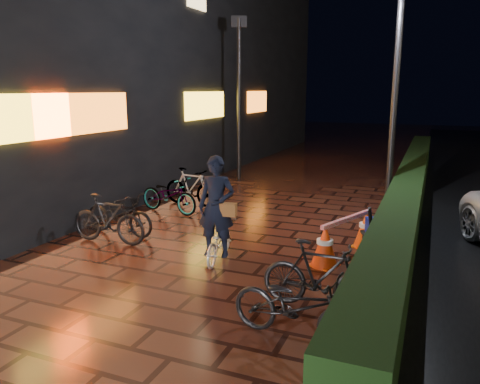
% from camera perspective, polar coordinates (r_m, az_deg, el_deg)
% --- Properties ---
extents(ground, '(80.00, 80.00, 0.00)m').
position_cam_1_polar(ground, '(7.31, -11.61, -13.21)').
color(ground, '#381911').
rests_on(ground, ground).
extents(hedge, '(0.70, 20.00, 1.00)m').
position_cam_1_polar(hedge, '(13.67, 20.03, 0.57)').
color(hedge, black).
rests_on(hedge, ground).
extents(storefront_block, '(12.09, 22.00, 9.00)m').
position_cam_1_polar(storefront_block, '(21.55, -16.22, 15.59)').
color(storefront_block, black).
rests_on(storefront_block, ground).
extents(lamp_post_hedge, '(0.55, 0.19, 5.72)m').
position_cam_1_polar(lamp_post_hedge, '(12.01, 18.41, 11.90)').
color(lamp_post_hedge, black).
rests_on(lamp_post_hedge, ground).
extents(lamp_post_sf, '(0.51, 0.29, 5.51)m').
position_cam_1_polar(lamp_post_sf, '(16.37, -0.12, 12.08)').
color(lamp_post_sf, black).
rests_on(lamp_post_sf, ground).
extents(cyclist, '(0.75, 1.44, 1.98)m').
position_cam_1_polar(cyclist, '(8.58, -2.76, -3.79)').
color(cyclist, white).
rests_on(cyclist, ground).
extents(traffic_barrier, '(1.10, 1.90, 0.78)m').
position_cam_1_polar(traffic_barrier, '(9.16, 12.89, -5.31)').
color(traffic_barrier, '#ED3A0C').
rests_on(traffic_barrier, ground).
extents(cart_assembly, '(0.66, 0.71, 1.01)m').
position_cam_1_polar(cart_assembly, '(9.37, 16.31, -4.27)').
color(cart_assembly, black).
rests_on(cart_assembly, ground).
extents(parked_bikes_storefront, '(1.98, 4.15, 1.03)m').
position_cam_1_polar(parked_bikes_storefront, '(11.37, -10.88, -1.23)').
color(parked_bikes_storefront, black).
rests_on(parked_bikes_storefront, ground).
extents(parked_bikes_hedge, '(1.86, 1.65, 1.03)m').
position_cam_1_polar(parked_bikes_hedge, '(6.44, 8.29, -11.94)').
color(parked_bikes_hedge, black).
rests_on(parked_bikes_hedge, ground).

